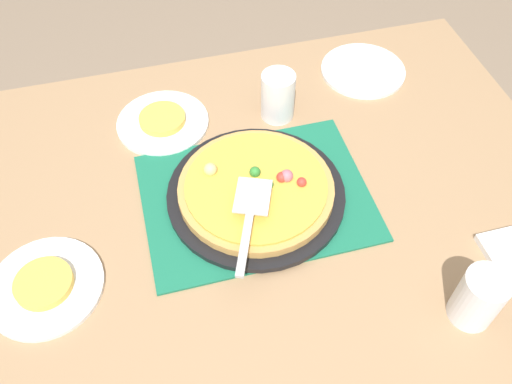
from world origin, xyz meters
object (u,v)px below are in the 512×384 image
object	(u,v)px
pizza	(256,188)
plate_far_right	(46,287)
cup_near	(478,298)
served_slice_right	(44,283)
cup_far	(278,96)
plate_side	(363,70)
plate_near_left	(163,123)
served_slice_left	(162,119)
pizza_server	(250,215)
pizza_pan	(256,194)

from	to	relation	value
pizza	plate_far_right	world-z (taller)	pizza
cup_near	served_slice_right	bearing A→B (deg)	-18.56
plate_far_right	pizza	bearing A→B (deg)	-166.17
cup_far	plate_side	bearing A→B (deg)	-159.56
served_slice_right	cup_near	world-z (taller)	cup_near
plate_near_left	served_slice_left	world-z (taller)	served_slice_left
served_slice_right	pizza_server	world-z (taller)	pizza_server
plate_side	served_slice_right	distance (m)	0.93
plate_far_right	pizza_pan	bearing A→B (deg)	-166.22
plate_near_left	plate_side	xyz separation A→B (m)	(-0.54, -0.06, 0.00)
plate_near_left	cup_far	size ratio (longest dim) A/B	1.83
plate_far_right	cup_near	size ratio (longest dim) A/B	1.83
pizza	served_slice_left	world-z (taller)	pizza
pizza	pizza_server	size ratio (longest dim) A/B	1.44
plate_near_left	plate_far_right	size ratio (longest dim) A/B	1.00
pizza_server	served_slice_right	bearing A→B (deg)	2.50
plate_near_left	plate_side	world-z (taller)	same
served_slice_left	cup_near	size ratio (longest dim) A/B	0.92
plate_near_left	cup_far	bearing A→B (deg)	172.05
plate_side	pizza_pan	bearing A→B (deg)	41.40
served_slice_left	cup_far	size ratio (longest dim) A/B	0.92
served_slice_right	cup_near	size ratio (longest dim) A/B	0.92
pizza_server	plate_far_right	bearing A→B (deg)	2.50
plate_side	cup_far	bearing A→B (deg)	20.44
pizza	plate_far_right	distance (m)	0.46
plate_far_right	cup_near	xyz separation A→B (m)	(-0.75, 0.25, 0.06)
pizza	cup_near	xyz separation A→B (m)	(-0.31, 0.36, 0.03)
served_slice_right	pizza_pan	bearing A→B (deg)	-166.22
pizza_pan	served_slice_right	distance (m)	0.45
plate_far_right	plate_near_left	bearing A→B (deg)	-126.39
pizza	plate_near_left	world-z (taller)	pizza
plate_near_left	plate_side	distance (m)	0.54
plate_far_right	cup_far	size ratio (longest dim) A/B	1.83
served_slice_left	served_slice_right	bearing A→B (deg)	53.61
served_slice_right	pizza_server	xyz separation A→B (m)	(-0.40, -0.02, 0.05)
plate_side	served_slice_left	distance (m)	0.54
cup_near	served_slice_left	bearing A→B (deg)	-53.58
pizza_server	cup_near	bearing A→B (deg)	142.07
pizza_pan	served_slice_left	distance (m)	0.32
cup_near	pizza_server	bearing A→B (deg)	-37.93
plate_side	plate_far_right	bearing A→B (deg)	28.35
plate_near_left	served_slice_left	distance (m)	0.01
plate_far_right	served_slice_right	world-z (taller)	served_slice_right
served_slice_left	plate_far_right	bearing A→B (deg)	53.61
plate_near_left	cup_near	world-z (taller)	cup_near
pizza	pizza_pan	bearing A→B (deg)	46.33
served_slice_right	cup_far	world-z (taller)	cup_far
pizza	served_slice_right	size ratio (longest dim) A/B	3.00
cup_near	plate_far_right	bearing A→B (deg)	-18.56
served_slice_left	cup_far	world-z (taller)	cup_far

